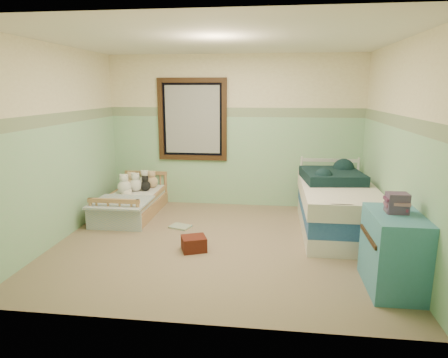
# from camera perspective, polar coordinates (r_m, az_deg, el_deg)

# --- Properties ---
(floor) EXTENTS (4.20, 3.60, 0.02)m
(floor) POSITION_cam_1_polar(r_m,az_deg,el_deg) (5.14, -0.61, -9.43)
(floor) COLOR #6C5C4B
(floor) RESTS_ON ground
(ceiling) EXTENTS (4.20, 3.60, 0.02)m
(ceiling) POSITION_cam_1_polar(r_m,az_deg,el_deg) (4.79, -0.68, 19.72)
(ceiling) COLOR silver
(ceiling) RESTS_ON wall_back
(wall_back) EXTENTS (4.20, 0.04, 2.50)m
(wall_back) POSITION_cam_1_polar(r_m,az_deg,el_deg) (6.58, 1.49, 6.85)
(wall_back) COLOR beige
(wall_back) RESTS_ON floor
(wall_front) EXTENTS (4.20, 0.04, 2.50)m
(wall_front) POSITION_cam_1_polar(r_m,az_deg,el_deg) (3.06, -5.20, -0.19)
(wall_front) COLOR beige
(wall_front) RESTS_ON floor
(wall_left) EXTENTS (0.04, 3.60, 2.50)m
(wall_left) POSITION_cam_1_polar(r_m,az_deg,el_deg) (5.49, -22.97, 4.65)
(wall_left) COLOR beige
(wall_left) RESTS_ON floor
(wall_right) EXTENTS (0.04, 3.60, 2.50)m
(wall_right) POSITION_cam_1_polar(r_m,az_deg,el_deg) (4.98, 24.12, 3.79)
(wall_right) COLOR beige
(wall_right) RESTS_ON floor
(wainscot_mint) EXTENTS (4.20, 0.01, 1.50)m
(wainscot_mint) POSITION_cam_1_polar(r_m,az_deg,el_deg) (6.63, 1.45, 2.54)
(wainscot_mint) COLOR #8AC88D
(wainscot_mint) RESTS_ON floor
(border_strip) EXTENTS (4.20, 0.01, 0.15)m
(border_strip) POSITION_cam_1_polar(r_m,az_deg,el_deg) (6.54, 1.49, 9.67)
(border_strip) COLOR #3C613A
(border_strip) RESTS_ON wall_back
(window_frame) EXTENTS (1.16, 0.06, 1.36)m
(window_frame) POSITION_cam_1_polar(r_m,az_deg,el_deg) (6.63, -4.64, 8.59)
(window_frame) COLOR #362011
(window_frame) RESTS_ON wall_back
(window_blinds) EXTENTS (0.92, 0.01, 1.12)m
(window_blinds) POSITION_cam_1_polar(r_m,az_deg,el_deg) (6.64, -4.62, 8.60)
(window_blinds) COLOR #B5B5B2
(window_blinds) RESTS_ON window_frame
(toddler_bed_frame) EXTENTS (0.75, 1.50, 0.19)m
(toddler_bed_frame) POSITION_cam_1_polar(r_m,az_deg,el_deg) (6.43, -13.11, -4.13)
(toddler_bed_frame) COLOR #A16F41
(toddler_bed_frame) RESTS_ON floor
(toddler_mattress) EXTENTS (0.69, 1.44, 0.12)m
(toddler_mattress) POSITION_cam_1_polar(r_m,az_deg,el_deg) (6.39, -13.18, -2.79)
(toddler_mattress) COLOR silver
(toddler_mattress) RESTS_ON toddler_bed_frame
(patchwork_quilt) EXTENTS (0.82, 0.75, 0.03)m
(patchwork_quilt) POSITION_cam_1_polar(r_m,az_deg,el_deg) (5.95, -14.76, -3.28)
(patchwork_quilt) COLOR #759EC9
(patchwork_quilt) RESTS_ON toddler_mattress
(plush_bed_brown) EXTENTS (0.18, 0.18, 0.18)m
(plush_bed_brown) POSITION_cam_1_polar(r_m,az_deg,el_deg) (6.86, -13.00, -0.41)
(plush_bed_brown) COLOR brown
(plush_bed_brown) RESTS_ON toddler_mattress
(plush_bed_white) EXTENTS (0.20, 0.20, 0.20)m
(plush_bed_white) POSITION_cam_1_polar(r_m,az_deg,el_deg) (6.79, -11.41, -0.37)
(plush_bed_white) COLOR white
(plush_bed_white) RESTS_ON toddler_mattress
(plush_bed_tan) EXTENTS (0.21, 0.21, 0.21)m
(plush_bed_tan) POSITION_cam_1_polar(r_m,az_deg,el_deg) (6.64, -13.24, -0.72)
(plush_bed_tan) COLOR #DEB586
(plush_bed_tan) RESTS_ON toddler_mattress
(plush_bed_dark) EXTENTS (0.17, 0.17, 0.17)m
(plush_bed_dark) POSITION_cam_1_polar(r_m,az_deg,el_deg) (6.56, -11.35, -0.96)
(plush_bed_dark) COLOR black
(plush_bed_dark) RESTS_ON toddler_mattress
(plush_floor_cream) EXTENTS (0.27, 0.27, 0.27)m
(plush_floor_cream) POSITION_cam_1_polar(r_m,az_deg,el_deg) (6.49, -13.86, -3.68)
(plush_floor_cream) COLOR white
(plush_floor_cream) RESTS_ON floor
(plush_floor_tan) EXTENTS (0.21, 0.21, 0.21)m
(plush_floor_tan) POSITION_cam_1_polar(r_m,az_deg,el_deg) (6.20, -17.06, -4.90)
(plush_floor_tan) COLOR #DEB586
(plush_floor_tan) RESTS_ON floor
(twin_bed_frame) EXTENTS (0.94, 1.88, 0.22)m
(twin_bed_frame) POSITION_cam_1_polar(r_m,az_deg,el_deg) (5.73, 15.95, -6.28)
(twin_bed_frame) COLOR white
(twin_bed_frame) RESTS_ON floor
(twin_boxspring) EXTENTS (0.94, 1.88, 0.22)m
(twin_boxspring) POSITION_cam_1_polar(r_m,az_deg,el_deg) (5.66, 16.08, -4.17)
(twin_boxspring) COLOR navy
(twin_boxspring) RESTS_ON twin_bed_frame
(twin_mattress) EXTENTS (0.98, 1.92, 0.22)m
(twin_mattress) POSITION_cam_1_polar(r_m,az_deg,el_deg) (5.60, 16.22, -2.02)
(twin_mattress) COLOR silver
(twin_mattress) RESTS_ON twin_boxspring
(teal_blanket) EXTENTS (0.89, 0.93, 0.14)m
(teal_blanket) POSITION_cam_1_polar(r_m,az_deg,el_deg) (5.84, 15.40, 0.45)
(teal_blanket) COLOR black
(teal_blanket) RESTS_ON twin_mattress
(dresser) EXTENTS (0.48, 0.77, 0.77)m
(dresser) POSITION_cam_1_polar(r_m,az_deg,el_deg) (4.25, 23.40, -9.67)
(dresser) COLOR teal
(dresser) RESTS_ON floor
(book_stack) EXTENTS (0.20, 0.16, 0.20)m
(book_stack) POSITION_cam_1_polar(r_m,az_deg,el_deg) (4.13, 23.85, -3.21)
(book_stack) COLOR brown
(book_stack) RESTS_ON dresser
(red_pillow) EXTENTS (0.36, 0.34, 0.18)m
(red_pillow) POSITION_cam_1_polar(r_m,az_deg,el_deg) (4.90, -4.40, -9.34)
(red_pillow) COLOR maroon
(red_pillow) RESTS_ON floor
(floor_book) EXTENTS (0.34, 0.30, 0.03)m
(floor_book) POSITION_cam_1_polar(r_m,az_deg,el_deg) (5.72, -6.37, -6.88)
(floor_book) COLOR gold
(floor_book) RESTS_ON floor
(extra_plush_0) EXTENTS (0.21, 0.21, 0.21)m
(extra_plush_0) POSITION_cam_1_polar(r_m,az_deg,el_deg) (6.57, -12.70, -0.85)
(extra_plush_0) COLOR white
(extra_plush_0) RESTS_ON toddler_mattress
(extra_plush_1) EXTENTS (0.20, 0.20, 0.20)m
(extra_plush_1) POSITION_cam_1_polar(r_m,az_deg,el_deg) (6.75, -10.42, -0.42)
(extra_plush_1) COLOR #DEB586
(extra_plush_1) RESTS_ON toddler_mattress
(extra_plush_2) EXTENTS (0.22, 0.22, 0.22)m
(extra_plush_2) POSITION_cam_1_polar(r_m,az_deg,el_deg) (6.47, -14.27, -1.11)
(extra_plush_2) COLOR white
(extra_plush_2) RESTS_ON toddler_mattress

